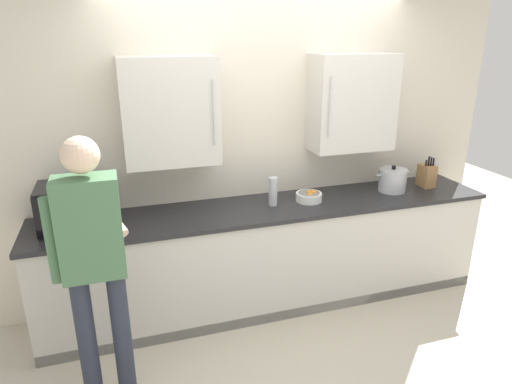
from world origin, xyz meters
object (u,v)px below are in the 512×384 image
object	(u,v)px
stock_pot	(392,180)
thermos_flask	(273,191)
microwave_oven	(73,206)
person_figure	(93,256)
fruit_bowl	(309,196)
knife_block	(426,175)

from	to	relation	value
stock_pot	thermos_flask	bearing A→B (deg)	-179.44
microwave_oven	person_figure	distance (m)	0.81
fruit_bowl	microwave_oven	bearing A→B (deg)	179.16
thermos_flask	microwave_oven	bearing A→B (deg)	178.96
fruit_bowl	knife_block	xyz separation A→B (m)	(1.17, 0.03, 0.06)
stock_pot	thermos_flask	xyz separation A→B (m)	(-1.12, -0.01, 0.02)
stock_pot	person_figure	distance (m)	2.60
fruit_bowl	stock_pot	xyz separation A→B (m)	(0.80, 0.01, 0.06)
thermos_flask	knife_block	size ratio (longest dim) A/B	0.82
fruit_bowl	thermos_flask	bearing A→B (deg)	-179.94
microwave_oven	stock_pot	world-z (taller)	microwave_oven
fruit_bowl	thermos_flask	xyz separation A→B (m)	(-0.32, -0.00, 0.08)
thermos_flask	person_figure	world-z (taller)	person_figure
stock_pot	person_figure	world-z (taller)	person_figure
microwave_oven	fruit_bowl	size ratio (longest dim) A/B	2.32
person_figure	fruit_bowl	bearing A→B (deg)	24.71
fruit_bowl	knife_block	size ratio (longest dim) A/B	0.76
fruit_bowl	person_figure	world-z (taller)	person_figure
microwave_oven	person_figure	world-z (taller)	person_figure
knife_block	person_figure	distance (m)	2.96
fruit_bowl	knife_block	world-z (taller)	knife_block
stock_pot	thermos_flask	world-z (taller)	thermos_flask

